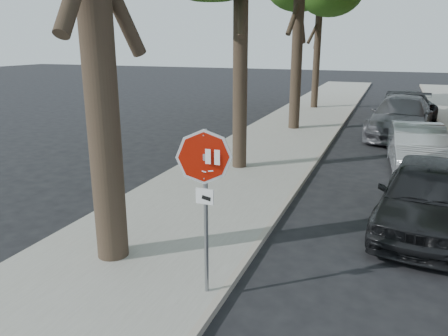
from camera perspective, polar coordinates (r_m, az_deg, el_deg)
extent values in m
plane|color=black|center=(7.04, 3.26, -17.62)|extent=(120.00, 120.00, 0.00)
cube|color=gray|center=(18.50, 7.42, 3.99)|extent=(4.00, 55.00, 0.12)
cube|color=#9E9384|center=(18.14, 13.73, 3.43)|extent=(0.12, 55.00, 0.13)
cylinder|color=gray|center=(6.59, -2.37, -6.07)|extent=(0.06, 0.06, 2.60)
cube|color=#99999E|center=(6.28, -2.58, 1.46)|extent=(0.05, 0.06, 0.10)
cylinder|color=#99999E|center=(6.28, -2.59, 1.45)|extent=(0.76, 0.32, 0.82)
cylinder|color=white|center=(6.27, -2.64, 1.42)|extent=(0.76, 0.32, 0.82)
cylinder|color=red|center=(6.26, -2.66, 1.41)|extent=(0.68, 0.29, 0.74)
cube|color=white|center=(6.33, -4.44, 1.73)|extent=(0.08, 0.00, 0.22)
cube|color=white|center=(6.27, -3.29, 1.62)|extent=(0.08, 0.00, 0.22)
cube|color=white|center=(6.22, -2.11, 1.51)|extent=(0.08, 0.00, 0.22)
cube|color=white|center=(6.17, -0.91, 1.39)|extent=(0.08, 0.00, 0.22)
cube|color=silver|center=(6.34, -3.59, -0.19)|extent=(0.08, 0.00, 0.03)
cube|color=silver|center=(6.31, -2.68, -0.46)|extent=(0.08, 0.00, 0.03)
cube|color=silver|center=(6.26, -1.76, -0.39)|extent=(0.08, 0.00, 0.03)
cube|color=white|center=(6.45, -2.55, -3.73)|extent=(0.28, 0.02, 0.24)
cube|color=black|center=(6.44, -2.34, -3.96)|extent=(0.15, 0.00, 0.08)
cylinder|color=black|center=(13.35, 2.22, 20.25)|extent=(0.44, 0.44, 9.50)
cylinder|color=black|center=(20.06, 9.73, 19.38)|extent=(0.48, 0.48, 10.00)
cylinder|color=black|center=(26.97, 12.22, 17.30)|extent=(0.40, 0.40, 9.00)
imported|color=black|center=(10.23, 24.84, -3.29)|extent=(2.35, 4.71, 1.54)
imported|color=#ABADB3|center=(14.99, 23.90, 2.42)|extent=(1.85, 4.44, 1.43)
imported|color=#55545A|center=(20.22, 22.10, 6.23)|extent=(2.96, 6.01, 1.68)
imported|color=black|center=(25.82, 23.09, 7.66)|extent=(2.76, 5.07, 1.35)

